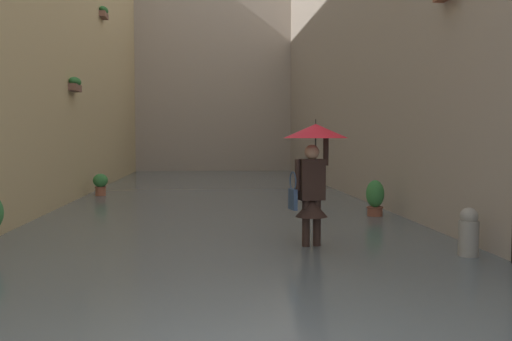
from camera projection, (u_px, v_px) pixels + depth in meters
ground_plane at (218, 201)px, 16.14m from camera, size 61.81×61.81×0.00m
flood_water at (218, 199)px, 16.14m from camera, size 8.46×30.73×0.12m
building_facade_far at (213, 68)px, 29.03m from camera, size 11.26×1.80×10.58m
person_wading at (313, 160)px, 8.82m from camera, size 1.01×1.01×2.09m
potted_plant_mid_right at (100, 185)px, 16.54m from camera, size 0.42×0.42×0.76m
potted_plant_mid_left at (375, 200)px, 12.26m from camera, size 0.39×0.39×0.89m
mooring_bollard at (469, 236)px, 8.13m from camera, size 0.28×0.28×0.82m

